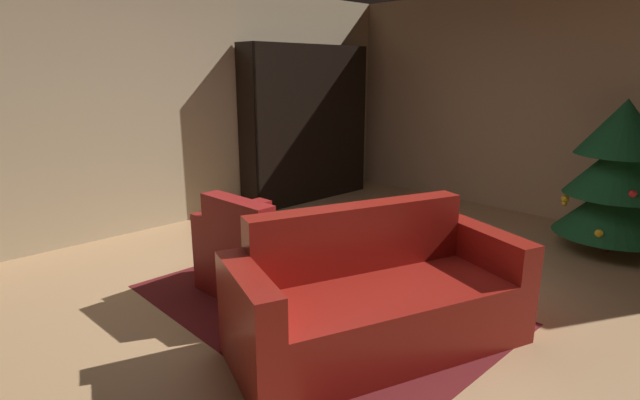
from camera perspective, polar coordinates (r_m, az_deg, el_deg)
ground_plane at (r=4.06m, az=2.46°, el=-10.97°), size 8.16×8.16×0.00m
wall_back at (r=6.60m, az=24.10°, el=10.05°), size 5.57×0.06×2.73m
wall_left at (r=5.92m, az=-17.29°, el=10.26°), size 0.06×6.92×2.73m
area_rug at (r=3.93m, az=-0.14°, el=-11.88°), size 2.69×1.88×0.01m
bookshelf_unit at (r=6.90m, az=-0.76°, el=8.48°), size 0.38×1.98×2.09m
armchair_red at (r=4.00m, az=-6.42°, el=-6.75°), size 1.07×0.77×0.84m
couch_red at (r=3.30m, az=6.56°, el=-11.48°), size 1.36×2.07×0.89m
coffee_table at (r=3.74m, az=-1.10°, el=-6.52°), size 0.75×0.75×0.45m
book_stack_on_table at (r=3.66m, az=-1.54°, el=-5.43°), size 0.23×0.19×0.11m
bottle_on_table at (r=3.62m, az=1.95°, el=-4.63°), size 0.07×0.07×0.29m
decorated_tree at (r=5.59m, az=31.06°, el=2.50°), size 1.04×1.04×1.51m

